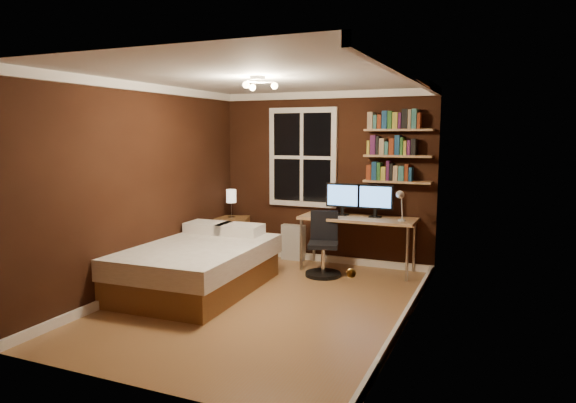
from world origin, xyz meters
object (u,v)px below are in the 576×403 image
at_px(nightstand, 232,238).
at_px(monitor_right, 375,201).
at_px(radiator, 293,242).
at_px(bed, 196,265).
at_px(office_chair, 323,252).
at_px(bedside_lamp, 231,204).
at_px(desk_lamp, 401,205).
at_px(desk, 358,222).
at_px(monitor_left, 343,199).

relative_size(nightstand, monitor_right, 1.28).
bearing_deg(radiator, nightstand, -164.87).
bearing_deg(bed, office_chair, 42.18).
bearing_deg(bedside_lamp, desk_lamp, -2.69).
bearing_deg(desk_lamp, nightstand, 177.31).
height_order(radiator, desk, desk).
bearing_deg(office_chair, monitor_right, 24.68).
bearing_deg(bedside_lamp, monitor_right, 2.95).
relative_size(bedside_lamp, radiator, 0.81).
xyz_separation_m(bed, bedside_lamp, (-0.39, 1.59, 0.54)).
height_order(bedside_lamp, monitor_left, monitor_left).
distance_m(desk, office_chair, 0.66).
xyz_separation_m(monitor_right, office_chair, (-0.58, -0.49, -0.67)).
distance_m(bed, monitor_right, 2.58).
height_order(nightstand, monitor_left, monitor_left).
bearing_deg(radiator, monitor_right, -6.10).
height_order(monitor_left, office_chair, monitor_left).
height_order(bed, nightstand, bed).
bearing_deg(bed, monitor_left, 49.42).
relative_size(desk_lamp, office_chair, 0.51).
relative_size(monitor_right, office_chair, 0.56).
height_order(monitor_left, desk_lamp, monitor_left).
height_order(nightstand, bedside_lamp, bedside_lamp).
xyz_separation_m(bedside_lamp, monitor_left, (1.73, 0.11, 0.14)).
distance_m(desk, monitor_left, 0.39).
distance_m(bedside_lamp, monitor_right, 2.21).
distance_m(monitor_right, desk_lamp, 0.46).
xyz_separation_m(desk, monitor_right, (0.22, 0.08, 0.29)).
bearing_deg(bedside_lamp, monitor_left, 3.74).
relative_size(bed, desk, 1.33).
bearing_deg(monitor_left, bedside_lamp, -176.26).
xyz_separation_m(desk, office_chair, (-0.35, -0.41, -0.38)).
bearing_deg(desk_lamp, bed, -146.37).
bearing_deg(monitor_right, desk, -160.33).
relative_size(nightstand, desk_lamp, 1.42).
bearing_deg(desk_lamp, monitor_left, 164.73).
bearing_deg(bed, radiator, 71.51).
bearing_deg(desk, bedside_lamp, -179.03).
xyz_separation_m(monitor_left, monitor_right, (0.47, 0.00, 0.00)).
bearing_deg(bedside_lamp, desk, 0.97).
xyz_separation_m(radiator, monitor_left, (0.81, -0.14, 0.71)).
bearing_deg(bed, bedside_lamp, 101.46).
relative_size(nightstand, monitor_left, 1.28).
bearing_deg(office_chair, bed, -151.22).
bearing_deg(nightstand, office_chair, -32.60).
height_order(monitor_left, monitor_right, same).
distance_m(radiator, monitor_right, 1.47).
xyz_separation_m(bed, desk_lamp, (2.20, 1.47, 0.68)).
bearing_deg(monitor_right, desk_lamp, -30.84).
bearing_deg(office_chair, desk, 33.53).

